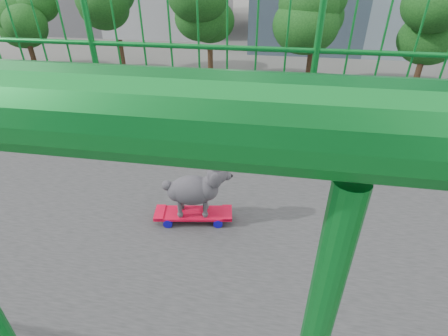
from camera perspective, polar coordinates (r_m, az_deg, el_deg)
The scene contains 11 objects.
road at distance 16.90m, azimuth 2.40°, elevation 1.50°, with size 18.00×90.00×0.02m, color black.
railing at distance 2.61m, azimuth -33.40°, elevation -2.70°, with size 3.00×24.00×1.42m.
street_trees at distance 27.82m, azimuth 8.81°, elevation 23.49°, with size 5.30×60.40×7.26m.
skateboard at distance 2.22m, azimuth -5.24°, elevation -7.93°, with size 0.23×0.52×0.07m.
poodle at distance 2.09m, azimuth -4.88°, elevation -3.41°, with size 0.23×0.44×0.37m.
car_1 at distance 13.35m, azimuth 16.18°, elevation -5.13°, with size 1.62×4.63×1.53m, color red.
car_2 at distance 18.21m, azimuth -20.46°, elevation 4.12°, with size 2.24×4.85×1.35m, color red.
car_3 at distance 18.83m, azimuth 12.72°, elevation 6.56°, with size 2.10×5.16×1.50m, color red.
car_4 at distance 29.02m, azimuth -33.24°, elevation 11.10°, with size 1.81×4.50×1.53m, color black.
car_5 at distance 11.17m, azimuth -7.52°, elevation -13.06°, with size 1.41×4.04×1.33m, color black.
car_7 at distance 18.61m, azimuth -22.84°, elevation 4.43°, with size 2.08×5.11×1.48m, color silver.
Camera 1 is at (1.53, 1.71, 8.46)m, focal length 26.64 mm.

